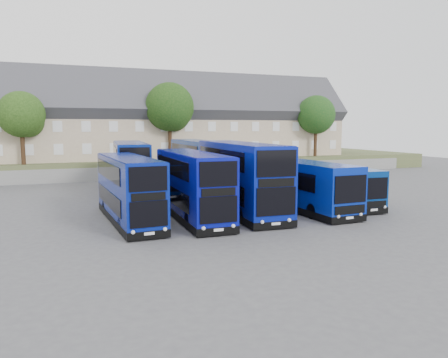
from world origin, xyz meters
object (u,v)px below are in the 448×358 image
at_px(dd_front_left, 129,191).
at_px(dd_front_mid, 192,186).
at_px(coach_east_a, 294,184).
at_px(tree_east, 317,116).
at_px(tree_west, 23,116).
at_px(tree_far, 324,115).
at_px(tree_mid, 171,109).

distance_m(dd_front_left, dd_front_mid, 4.04).
relative_size(coach_east_a, tree_east, 1.58).
height_order(dd_front_left, tree_west, tree_west).
bearing_deg(tree_far, dd_front_left, -139.05).
bearing_deg(tree_mid, dd_front_mid, -101.52).
distance_m(coach_east_a, tree_east, 28.65).
distance_m(dd_front_left, tree_far, 46.62).
height_order(coach_east_a, tree_west, tree_west).
bearing_deg(coach_east_a, tree_west, 128.67).
distance_m(coach_east_a, tree_west, 30.18).
xyz_separation_m(tree_mid, tree_far, (26.00, 6.50, -0.34)).
height_order(tree_west, tree_east, tree_east).
height_order(tree_east, tree_far, tree_far).
distance_m(dd_front_mid, tree_east, 34.74).
bearing_deg(dd_front_left, tree_west, 104.62).
bearing_deg(dd_front_left, tree_mid, 67.21).
xyz_separation_m(coach_east_a, tree_west, (-19.31, 22.58, 5.34)).
bearing_deg(tree_east, tree_far, 49.40).
relative_size(dd_front_left, tree_west, 1.35).
distance_m(dd_front_left, tree_mid, 26.16).
bearing_deg(tree_west, coach_east_a, -49.46).
distance_m(tree_west, tree_mid, 16.04).
distance_m(dd_front_mid, tree_west, 26.56).
bearing_deg(dd_front_left, dd_front_mid, -6.47).
height_order(dd_front_left, tree_mid, tree_mid).
height_order(dd_front_mid, tree_far, tree_far).
xyz_separation_m(dd_front_mid, tree_east, (24.92, 23.62, 5.29)).
height_order(dd_front_mid, coach_east_a, dd_front_mid).
xyz_separation_m(tree_west, tree_far, (42.00, 7.00, 0.68)).
bearing_deg(dd_front_left, tree_far, 38.73).
distance_m(tree_mid, tree_east, 20.02).
bearing_deg(dd_front_mid, dd_front_left, 177.54).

